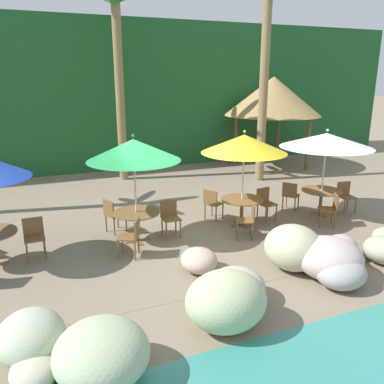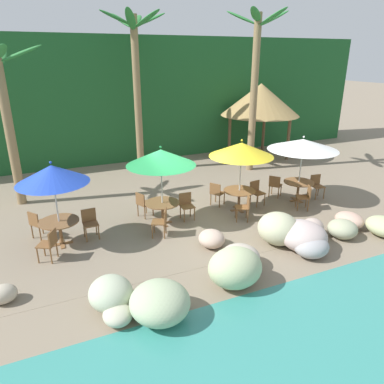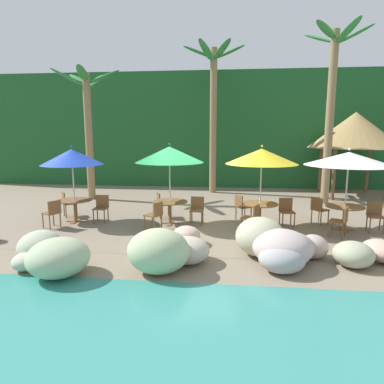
% 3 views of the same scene
% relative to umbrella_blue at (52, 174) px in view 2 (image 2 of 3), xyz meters
% --- Properties ---
extents(ground_plane, '(120.00, 120.00, 0.00)m').
position_rel_umbrella_blue_xyz_m(ground_plane, '(3.96, -0.13, -2.12)').
color(ground_plane, gray).
extents(terrace_deck, '(18.00, 5.20, 0.01)m').
position_rel_umbrella_blue_xyz_m(terrace_deck, '(3.96, -0.13, -2.11)').
color(terrace_deck, gray).
rests_on(terrace_deck, ground).
extents(foliage_backdrop, '(28.00, 2.40, 6.00)m').
position_rel_umbrella_blue_xyz_m(foliage_backdrop, '(3.96, 8.87, 0.88)').
color(foliage_backdrop, '#1E5628').
rests_on(foliage_backdrop, ground).
extents(rock_seawall, '(12.41, 3.29, 0.94)m').
position_rel_umbrella_blue_xyz_m(rock_seawall, '(4.88, -3.13, -1.76)').
color(rock_seawall, '#B7C494').
rests_on(rock_seawall, ground).
extents(umbrella_blue, '(1.93, 1.93, 2.48)m').
position_rel_umbrella_blue_xyz_m(umbrella_blue, '(0.00, 0.00, 0.00)').
color(umbrella_blue, silver).
rests_on(umbrella_blue, ground).
extents(dining_table_blue, '(1.10, 1.10, 0.74)m').
position_rel_umbrella_blue_xyz_m(dining_table_blue, '(-0.00, 0.00, -1.50)').
color(dining_table_blue, brown).
rests_on(dining_table_blue, ground).
extents(chair_blue_seaward, '(0.43, 0.44, 0.87)m').
position_rel_umbrella_blue_xyz_m(chair_blue_seaward, '(0.85, 0.12, -1.60)').
color(chair_blue_seaward, brown).
rests_on(chair_blue_seaward, ground).
extents(chair_blue_inland, '(0.59, 0.59, 0.87)m').
position_rel_umbrella_blue_xyz_m(chair_blue_inland, '(-0.57, 0.63, -1.60)').
color(chair_blue_inland, brown).
rests_on(chair_blue_inland, ground).
extents(chair_blue_left, '(0.58, 0.57, 0.87)m').
position_rel_umbrella_blue_xyz_m(chair_blue_left, '(-0.33, -0.79, -1.60)').
color(chair_blue_left, brown).
rests_on(chair_blue_left, ground).
extents(umbrella_green, '(2.13, 2.13, 2.56)m').
position_rel_umbrella_blue_xyz_m(umbrella_green, '(3.11, 0.11, 0.09)').
color(umbrella_green, silver).
rests_on(umbrella_green, ground).
extents(dining_table_green, '(1.10, 1.10, 0.74)m').
position_rel_umbrella_blue_xyz_m(dining_table_green, '(3.11, 0.11, -1.50)').
color(dining_table_green, brown).
rests_on(dining_table_green, ground).
extents(chair_green_seaward, '(0.43, 0.44, 0.87)m').
position_rel_umbrella_blue_xyz_m(chair_green_seaward, '(3.96, 0.18, -1.60)').
color(chair_green_seaward, brown).
rests_on(chair_green_seaward, ground).
extents(chair_green_inland, '(0.56, 0.56, 0.87)m').
position_rel_umbrella_blue_xyz_m(chair_green_inland, '(2.69, 0.85, -1.60)').
color(chair_green_inland, brown).
rests_on(chair_green_inland, ground).
extents(chair_green_left, '(0.57, 0.57, 0.87)m').
position_rel_umbrella_blue_xyz_m(chair_green_left, '(2.81, -0.69, -1.60)').
color(chair_green_left, brown).
rests_on(chair_green_left, ground).
extents(umbrella_yellow, '(2.16, 2.16, 2.52)m').
position_rel_umbrella_blue_xyz_m(umbrella_yellow, '(5.91, 0.07, 0.06)').
color(umbrella_yellow, silver).
rests_on(umbrella_yellow, ground).
extents(dining_table_yellow, '(1.10, 1.10, 0.74)m').
position_rel_umbrella_blue_xyz_m(dining_table_yellow, '(5.91, 0.07, -1.50)').
color(dining_table_yellow, brown).
rests_on(dining_table_yellow, ground).
extents(chair_yellow_seaward, '(0.47, 0.48, 0.87)m').
position_rel_umbrella_blue_xyz_m(chair_yellow_seaward, '(6.74, 0.27, -1.60)').
color(chair_yellow_seaward, brown).
rests_on(chair_yellow_seaward, ground).
extents(chair_yellow_inland, '(0.59, 0.58, 0.87)m').
position_rel_umbrella_blue_xyz_m(chair_yellow_inland, '(5.37, 0.74, -1.60)').
color(chair_yellow_inland, brown).
rests_on(chair_yellow_inland, ground).
extents(chair_yellow_left, '(0.56, 0.56, 0.87)m').
position_rel_umbrella_blue_xyz_m(chair_yellow_left, '(5.64, -0.74, -1.60)').
color(chair_yellow_left, brown).
rests_on(chair_yellow_left, ground).
extents(umbrella_white, '(2.49, 2.49, 2.44)m').
position_rel_umbrella_blue_xyz_m(umbrella_white, '(8.37, -0.04, 0.02)').
color(umbrella_white, silver).
rests_on(umbrella_white, ground).
extents(dining_table_white, '(1.10, 1.10, 0.74)m').
position_rel_umbrella_blue_xyz_m(dining_table_white, '(8.37, -0.04, -1.50)').
color(dining_table_white, brown).
rests_on(dining_table_white, ground).
extents(chair_white_seaward, '(0.47, 0.47, 0.87)m').
position_rel_umbrella_blue_xyz_m(chair_white_seaward, '(9.23, -0.05, -1.60)').
color(chair_white_seaward, brown).
rests_on(chair_white_seaward, ground).
extents(chair_white_inland, '(0.60, 0.59, 0.87)m').
position_rel_umbrella_blue_xyz_m(chair_white_inland, '(7.78, 0.57, -1.60)').
color(chair_white_inland, brown).
rests_on(chair_white_inland, ground).
extents(chair_white_left, '(0.58, 0.57, 0.87)m').
position_rel_umbrella_blue_xyz_m(chair_white_left, '(8.04, -0.83, -1.60)').
color(chair_white_left, brown).
rests_on(chair_white_left, ground).
extents(palm_tree_nearest, '(2.77, 2.85, 5.48)m').
position_rel_umbrella_blue_xyz_m(palm_tree_nearest, '(-1.05, 3.87, 1.45)').
color(palm_tree_nearest, olive).
rests_on(palm_tree_nearest, ground).
extents(palm_tree_second, '(2.87, 2.71, 6.84)m').
position_rel_umbrella_blue_xyz_m(palm_tree_second, '(4.16, 6.11, 2.34)').
color(palm_tree_second, olive).
rests_on(palm_tree_second, ground).
extents(palm_tree_third, '(2.50, 2.69, 6.90)m').
position_rel_umbrella_blue_xyz_m(palm_tree_third, '(8.90, 4.04, 2.24)').
color(palm_tree_third, olive).
rests_on(palm_tree_third, ground).
extents(palapa_hut, '(4.01, 4.01, 3.78)m').
position_rel_umbrella_blue_xyz_m(palapa_hut, '(10.51, 5.87, 0.86)').
color(palapa_hut, brown).
rests_on(palapa_hut, ground).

